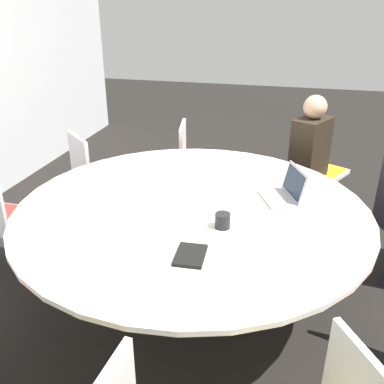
{
  "coord_description": "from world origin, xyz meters",
  "views": [
    {
      "loc": [
        -2.36,
        -0.6,
        1.97
      ],
      "look_at": [
        0.0,
        0.0,
        0.84
      ],
      "focal_mm": 40.0,
      "sensor_mm": 36.0,
      "label": 1
    }
  ],
  "objects_px": {
    "person_1": "(311,152)",
    "chair_3": "(94,170)",
    "handbag": "(62,216)",
    "laptop": "(286,191)",
    "coffee_cup": "(223,221)",
    "spiral_notebook": "(190,255)",
    "chair_2": "(196,159)",
    "chair_1": "(313,163)"
  },
  "relations": [
    {
      "from": "handbag",
      "to": "chair_3",
      "type": "bearing_deg",
      "value": -40.94
    },
    {
      "from": "coffee_cup",
      "to": "laptop",
      "type": "bearing_deg",
      "value": -34.82
    },
    {
      "from": "chair_3",
      "to": "coffee_cup",
      "type": "bearing_deg",
      "value": 1.88
    },
    {
      "from": "laptop",
      "to": "handbag",
      "type": "relative_size",
      "value": 0.99
    },
    {
      "from": "chair_2",
      "to": "person_1",
      "type": "height_order",
      "value": "person_1"
    },
    {
      "from": "chair_1",
      "to": "laptop",
      "type": "height_order",
      "value": "laptop"
    },
    {
      "from": "chair_2",
      "to": "chair_3",
      "type": "relative_size",
      "value": 1.0
    },
    {
      "from": "laptop",
      "to": "coffee_cup",
      "type": "relative_size",
      "value": 3.96
    },
    {
      "from": "chair_1",
      "to": "person_1",
      "type": "xyz_separation_m",
      "value": [
        -0.25,
        0.04,
        0.19
      ]
    },
    {
      "from": "chair_2",
      "to": "chair_3",
      "type": "height_order",
      "value": "same"
    },
    {
      "from": "chair_2",
      "to": "laptop",
      "type": "distance_m",
      "value": 1.52
    },
    {
      "from": "chair_1",
      "to": "handbag",
      "type": "relative_size",
      "value": 2.38
    },
    {
      "from": "chair_3",
      "to": "coffee_cup",
      "type": "xyz_separation_m",
      "value": [
        -1.15,
        -1.4,
        0.27
      ]
    },
    {
      "from": "chair_2",
      "to": "coffee_cup",
      "type": "bearing_deg",
      "value": 8.58
    },
    {
      "from": "chair_1",
      "to": "chair_2",
      "type": "height_order",
      "value": "same"
    },
    {
      "from": "coffee_cup",
      "to": "chair_3",
      "type": "bearing_deg",
      "value": 50.42
    },
    {
      "from": "handbag",
      "to": "person_1",
      "type": "bearing_deg",
      "value": -72.15
    },
    {
      "from": "person_1",
      "to": "spiral_notebook",
      "type": "bearing_deg",
      "value": 10.62
    },
    {
      "from": "chair_1",
      "to": "coffee_cup",
      "type": "relative_size",
      "value": 9.53
    },
    {
      "from": "person_1",
      "to": "spiral_notebook",
      "type": "xyz_separation_m",
      "value": [
        -1.92,
        0.61,
        0.05
      ]
    },
    {
      "from": "chair_3",
      "to": "handbag",
      "type": "distance_m",
      "value": 0.51
    },
    {
      "from": "chair_2",
      "to": "handbag",
      "type": "distance_m",
      "value": 1.37
    },
    {
      "from": "chair_2",
      "to": "coffee_cup",
      "type": "height_order",
      "value": "chair_2"
    },
    {
      "from": "chair_1",
      "to": "chair_3",
      "type": "xyz_separation_m",
      "value": [
        -0.67,
        1.94,
        0.0
      ]
    },
    {
      "from": "person_1",
      "to": "chair_3",
      "type": "bearing_deg",
      "value": -49.25
    },
    {
      "from": "person_1",
      "to": "handbag",
      "type": "height_order",
      "value": "person_1"
    },
    {
      "from": "coffee_cup",
      "to": "person_1",
      "type": "bearing_deg",
      "value": -17.81
    },
    {
      "from": "chair_2",
      "to": "coffee_cup",
      "type": "xyz_separation_m",
      "value": [
        -1.67,
        -0.57,
        0.27
      ]
    },
    {
      "from": "chair_3",
      "to": "laptop",
      "type": "distance_m",
      "value": 1.88
    },
    {
      "from": "chair_3",
      "to": "coffee_cup",
      "type": "height_order",
      "value": "chair_3"
    },
    {
      "from": "laptop",
      "to": "coffee_cup",
      "type": "distance_m",
      "value": 0.58
    },
    {
      "from": "person_1",
      "to": "handbag",
      "type": "bearing_deg",
      "value": -43.9
    },
    {
      "from": "chair_2",
      "to": "coffee_cup",
      "type": "relative_size",
      "value": 9.53
    },
    {
      "from": "chair_1",
      "to": "laptop",
      "type": "xyz_separation_m",
      "value": [
        -1.35,
        0.22,
        0.29
      ]
    },
    {
      "from": "chair_3",
      "to": "handbag",
      "type": "height_order",
      "value": "chair_3"
    },
    {
      "from": "chair_1",
      "to": "chair_3",
      "type": "bearing_deg",
      "value": -42.66
    },
    {
      "from": "coffee_cup",
      "to": "handbag",
      "type": "distance_m",
      "value": 1.96
    },
    {
      "from": "laptop",
      "to": "coffee_cup",
      "type": "bearing_deg",
      "value": -58.92
    },
    {
      "from": "person_1",
      "to": "coffee_cup",
      "type": "bearing_deg",
      "value": 10.44
    },
    {
      "from": "person_1",
      "to": "laptop",
      "type": "height_order",
      "value": "person_1"
    },
    {
      "from": "person_1",
      "to": "laptop",
      "type": "relative_size",
      "value": 3.39
    },
    {
      "from": "person_1",
      "to": "coffee_cup",
      "type": "xyz_separation_m",
      "value": [
        -1.57,
        0.51,
        0.08
      ]
    }
  ]
}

